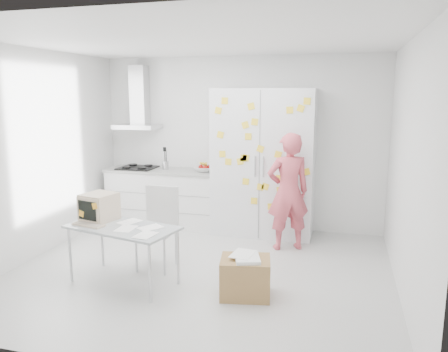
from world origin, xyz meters
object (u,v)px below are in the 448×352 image
(person, at_px, (288,192))
(cardboard_box, at_px, (245,277))
(desk, at_px, (107,216))
(chair, at_px, (159,222))

(person, height_order, cardboard_box, person)
(cardboard_box, bearing_deg, desk, 178.32)
(person, bearing_deg, cardboard_box, 56.69)
(person, distance_m, chair, 1.81)
(chair, relative_size, cardboard_box, 1.70)
(desk, relative_size, cardboard_box, 2.29)
(person, distance_m, cardboard_box, 1.70)
(desk, relative_size, chair, 1.34)
(desk, distance_m, chair, 0.66)
(person, bearing_deg, desk, 14.43)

